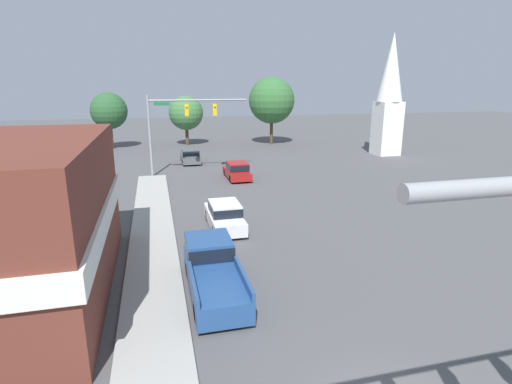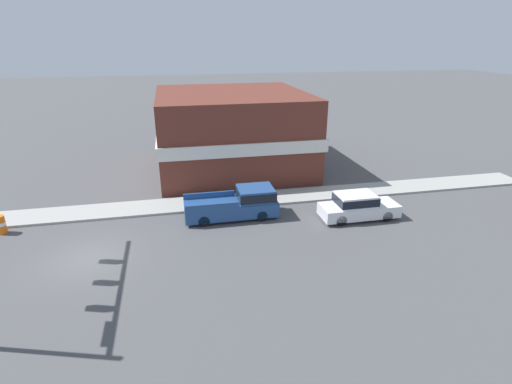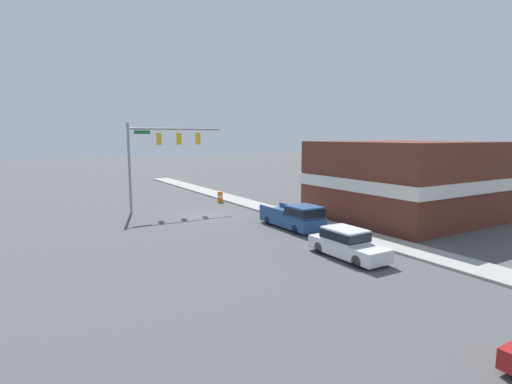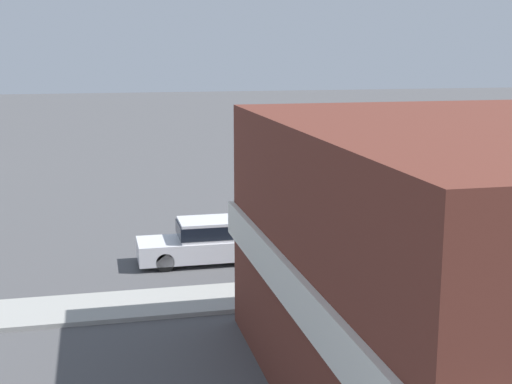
# 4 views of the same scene
# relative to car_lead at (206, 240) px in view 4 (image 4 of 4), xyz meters

# --- Properties ---
(car_lead) EXTENTS (1.79, 4.73, 1.60)m
(car_lead) POSITION_rel_car_lead_xyz_m (0.00, 0.00, 0.00)
(car_lead) COLOR black
(car_lead) RESTS_ON ground
(pickup_truck_parked) EXTENTS (1.98, 5.59, 1.82)m
(pickup_truck_parked) POSITION_rel_car_lead_xyz_m (-1.71, -6.94, 0.07)
(pickup_truck_parked) COLOR black
(pickup_truck_parked) RESTS_ON ground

